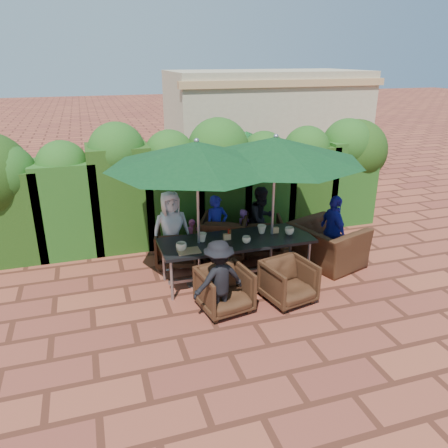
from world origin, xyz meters
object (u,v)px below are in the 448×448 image
object	(u,v)px
umbrella_left	(197,154)
chair_near_right	(289,280)
chair_end_right	(328,238)
chair_far_left	(176,245)
chair_far_mid	(225,234)
umbrella_right	(275,149)
chair_far_right	(261,234)
chair_near_left	(224,288)
dining_table	(237,243)

from	to	relation	value
umbrella_left	chair_near_right	xyz separation A→B (m)	(1.19, -0.95, -1.85)
umbrella_left	chair_end_right	world-z (taller)	umbrella_left
chair_far_left	chair_near_right	bearing A→B (deg)	142.34
chair_far_mid	umbrella_right	bearing A→B (deg)	144.05
umbrella_left	chair_far_right	size ratio (longest dim) A/B	3.58
chair_near_left	chair_near_right	world-z (taller)	chair_near_left
chair_end_right	umbrella_left	bearing A→B (deg)	72.60
chair_near_right	chair_far_right	bearing A→B (deg)	69.12
umbrella_left	chair_far_mid	distance (m)	2.16
chair_near_right	chair_near_left	bearing A→B (deg)	164.93
chair_far_mid	umbrella_left	bearing A→B (deg)	77.26
chair_far_left	dining_table	bearing A→B (deg)	147.98
dining_table	chair_far_left	xyz separation A→B (m)	(-0.85, 0.90, -0.30)
chair_far_right	chair_end_right	bearing A→B (deg)	154.84
dining_table	chair_near_left	world-z (taller)	dining_table
chair_far_right	chair_near_right	xyz separation A→B (m)	(-0.28, -1.81, -0.03)
chair_far_left	chair_near_right	distance (m)	2.28
umbrella_right	chair_near_left	distance (m)	2.35
chair_near_right	chair_end_right	xyz separation A→B (m)	(1.22, 0.97, 0.16)
umbrella_left	chair_far_right	xyz separation A→B (m)	(1.46, 0.85, -1.82)
chair_far_left	chair_near_left	size ratio (longest dim) A/B	1.02
chair_far_mid	chair_near_right	xyz separation A→B (m)	(0.44, -1.92, -0.07)
chair_near_right	chair_end_right	size ratio (longest dim) A/B	0.61
umbrella_right	chair_near_left	world-z (taller)	umbrella_right
chair_near_right	dining_table	bearing A→B (deg)	108.99
chair_far_left	chair_far_right	size ratio (longest dim) A/B	0.95
umbrella_left	chair_near_left	xyz separation A→B (m)	(0.15, -0.90, -1.85)
umbrella_left	chair_far_mid	xyz separation A→B (m)	(0.75, 0.97, -1.78)
dining_table	chair_far_left	size ratio (longest dim) A/B	3.42
chair_near_left	umbrella_right	bearing A→B (deg)	28.25
umbrella_right	chair_near_left	bearing A→B (deg)	-141.93
umbrella_left	chair_near_left	size ratio (longest dim) A/B	3.82
chair_far_right	chair_end_right	xyz separation A→B (m)	(0.95, -0.84, 0.12)
chair_far_right	chair_near_right	bearing A→B (deg)	97.63
umbrella_right	chair_near_right	world-z (taller)	umbrella_right
umbrella_left	umbrella_right	xyz separation A→B (m)	(1.29, -0.01, 0.00)
chair_far_mid	chair_near_right	distance (m)	1.97
dining_table	umbrella_left	xyz separation A→B (m)	(-0.64, 0.05, 1.54)
dining_table	chair_near_left	size ratio (longest dim) A/B	3.48
dining_table	umbrella_right	distance (m)	1.67
chair_far_mid	chair_near_left	world-z (taller)	chair_far_mid
umbrella_left	umbrella_right	bearing A→B (deg)	-0.30
chair_far_right	chair_near_left	world-z (taller)	chair_far_right
chair_far_right	chair_near_left	size ratio (longest dim) A/B	1.07
umbrella_left	umbrella_right	world-z (taller)	same
chair_far_left	chair_far_mid	size ratio (longest dim) A/B	0.86
umbrella_left	chair_far_right	world-z (taller)	umbrella_left
chair_far_mid	chair_end_right	bearing A→B (deg)	175.08
chair_end_right	chair_near_left	bearing A→B (deg)	94.29
chair_far_left	chair_far_mid	distance (m)	0.97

